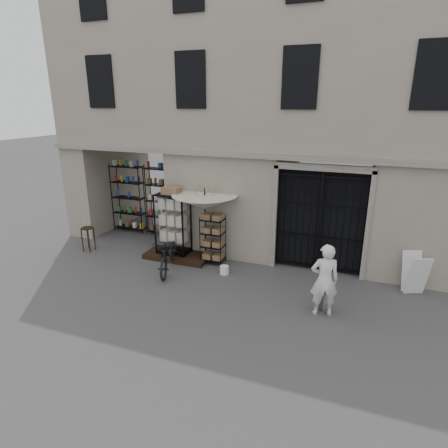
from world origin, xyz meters
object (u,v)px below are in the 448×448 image
at_px(white_bucket, 224,270).
at_px(steel_bollard, 321,296).
at_px(wooden_stool, 88,238).
at_px(shopkeeper, 321,314).
at_px(market_umbrella, 205,198).
at_px(display_cabinet, 173,227).
at_px(bicycle, 170,270).
at_px(wire_rack, 213,241).
at_px(easel_sign, 415,274).

distance_m(white_bucket, steel_bollard, 2.96).
bearing_deg(wooden_stool, shopkeeper, -9.47).
bearing_deg(shopkeeper, market_umbrella, -43.60).
bearing_deg(shopkeeper, wooden_stool, -26.29).
xyz_separation_m(market_umbrella, shopkeeper, (3.69, -1.86, -1.97)).
relative_size(display_cabinet, bicycle, 1.06).
xyz_separation_m(bicycle, steel_bollard, (4.33, -0.70, 0.36)).
distance_m(market_umbrella, steel_bollard, 4.32).
bearing_deg(market_umbrella, steel_bollard, -25.27).
height_order(bicycle, shopkeeper, bicycle).
xyz_separation_m(display_cabinet, bicycle, (0.34, -0.93, -0.99)).
bearing_deg(market_umbrella, bicycle, -124.95).
relative_size(white_bucket, bicycle, 0.13).
distance_m(market_umbrella, white_bucket, 2.15).
distance_m(display_cabinet, wire_rack, 1.36).
bearing_deg(bicycle, white_bucket, -4.52).
bearing_deg(steel_bollard, bicycle, 170.85).
xyz_separation_m(market_umbrella, easel_sign, (5.73, -0.04, -1.43)).
distance_m(wire_rack, easel_sign, 5.44).
distance_m(wire_rack, shopkeeper, 3.90).
xyz_separation_m(white_bucket, wooden_stool, (-4.74, 0.08, 0.30)).
bearing_deg(white_bucket, wooden_stool, 179.03).
bearing_deg(market_umbrella, easel_sign, -0.43).
bearing_deg(bicycle, steel_bollard, -25.65).
bearing_deg(white_bucket, steel_bollard, -20.47).
xyz_separation_m(wire_rack, wooden_stool, (-4.16, -0.50, -0.30)).
bearing_deg(bicycle, easel_sign, -7.92).
relative_size(white_bucket, easel_sign, 0.23).
bearing_deg(display_cabinet, white_bucket, 1.50).
bearing_deg(wooden_stool, easel_sign, 3.31).
bearing_deg(wooden_stool, display_cabinet, 10.36).
xyz_separation_m(market_umbrella, steel_bollard, (3.63, -1.71, -1.60)).
xyz_separation_m(wooden_stool, shopkeeper, (7.57, -1.26, -0.42)).
height_order(wooden_stool, steel_bollard, wooden_stool).
bearing_deg(easel_sign, white_bucket, 164.93).
bearing_deg(steel_bollard, wire_rack, 154.26).
distance_m(bicycle, easel_sign, 6.53).
bearing_deg(white_bucket, easel_sign, 7.45).
height_order(shopkeeper, easel_sign, easel_sign).
distance_m(market_umbrella, bicycle, 2.32).
bearing_deg(white_bucket, shopkeeper, -22.69).
xyz_separation_m(wooden_stool, steel_bollard, (7.50, -1.11, -0.06)).
bearing_deg(steel_bollard, easel_sign, 38.44).
bearing_deg(bicycle, wire_rack, 26.03).
distance_m(steel_bollard, shopkeeper, 0.40).
relative_size(steel_bollard, easel_sign, 0.69).
relative_size(display_cabinet, easel_sign, 1.94).
bearing_deg(white_bucket, bicycle, -168.03).
xyz_separation_m(wire_rack, market_umbrella, (-0.29, 0.10, 1.25)).
height_order(display_cabinet, wooden_stool, display_cabinet).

